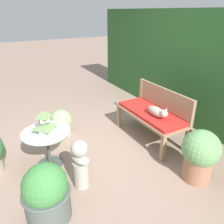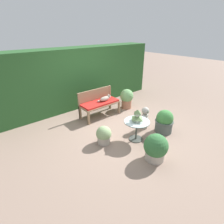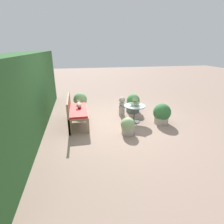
{
  "view_description": "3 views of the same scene",
  "coord_description": "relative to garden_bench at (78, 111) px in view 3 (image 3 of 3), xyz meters",
  "views": [
    {
      "loc": [
        2.59,
        -1.2,
        2.01
      ],
      "look_at": [
        -0.04,
        0.28,
        0.61
      ],
      "focal_mm": 35.0,
      "sensor_mm": 36.0,
      "label": 1
    },
    {
      "loc": [
        -3.0,
        -3.24,
        2.62
      ],
      "look_at": [
        -0.09,
        0.19,
        0.46
      ],
      "focal_mm": 28.0,
      "sensor_mm": 36.0,
      "label": 2
    },
    {
      "loc": [
        -4.84,
        0.91,
        2.2
      ],
      "look_at": [
        -0.17,
        -0.01,
        0.42
      ],
      "focal_mm": 28.0,
      "sensor_mm": 36.0,
      "label": 3
    }
  ],
  "objects": [
    {
      "name": "ground",
      "position": [
        -0.05,
        -0.96,
        -0.43
      ],
      "size": [
        30.0,
        30.0,
        0.0
      ],
      "primitive_type": "plane",
      "color": "gray"
    },
    {
      "name": "foliage_hedge_back",
      "position": [
        -0.05,
        1.36,
        0.6
      ],
      "size": [
        6.4,
        0.84,
        2.05
      ],
      "primitive_type": "cube",
      "color": "#285628",
      "rests_on": "ground"
    },
    {
      "name": "garden_bench",
      "position": [
        0.0,
        0.0,
        0.0
      ],
      "size": [
        1.28,
        0.54,
        0.5
      ],
      "color": "#937556",
      "rests_on": "ground"
    },
    {
      "name": "bench_backrest",
      "position": [
        -0.0,
        0.25,
        0.19
      ],
      "size": [
        1.28,
        0.06,
        0.86
      ],
      "color": "#937556",
      "rests_on": "ground"
    },
    {
      "name": "cat",
      "position": [
        0.19,
        -0.03,
        0.15
      ],
      "size": [
        0.48,
        0.17,
        0.2
      ],
      "rotation": [
        0.0,
        0.0,
        0.02
      ],
      "color": "#A89989",
      "rests_on": "garden_bench"
    },
    {
      "name": "patio_table",
      "position": [
        -0.11,
        -1.69,
        -0.01
      ],
      "size": [
        0.65,
        0.65,
        0.54
      ],
      "color": "#424742",
      "rests_on": "ground"
    },
    {
      "name": "pagoda_birdhouse",
      "position": [
        -0.11,
        -1.69,
        0.24
      ],
      "size": [
        0.26,
        0.26,
        0.31
      ],
      "color": "#B2BCA8",
      "rests_on": "patio_table"
    },
    {
      "name": "garden_bust",
      "position": [
        0.5,
        -1.45,
        -0.08
      ],
      "size": [
        0.32,
        0.24,
        0.65
      ],
      "rotation": [
        0.0,
        0.0,
        0.26
      ],
      "color": "#A39E93",
      "rests_on": "ground"
    },
    {
      "name": "potted_plant_patio_mid",
      "position": [
        -0.84,
        -1.28,
        -0.2
      ],
      "size": [
        0.38,
        0.38,
        0.46
      ],
      "color": "#ADA393",
      "rests_on": "ground"
    },
    {
      "name": "potted_plant_path_edge",
      "position": [
        1.11,
        -0.09,
        -0.05
      ],
      "size": [
        0.47,
        0.47,
        0.7
      ],
      "color": "#9E664C",
      "rests_on": "ground"
    },
    {
      "name": "potted_plant_bench_right",
      "position": [
        -0.36,
        -2.48,
        -0.13
      ],
      "size": [
        0.53,
        0.53,
        0.62
      ],
      "color": "#ADA393",
      "rests_on": "ground"
    },
    {
      "name": "potted_plant_table_near",
      "position": [
        0.76,
        -1.93,
        -0.11
      ],
      "size": [
        0.5,
        0.5,
        0.65
      ],
      "color": "#4C5651",
      "rests_on": "ground"
    }
  ]
}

